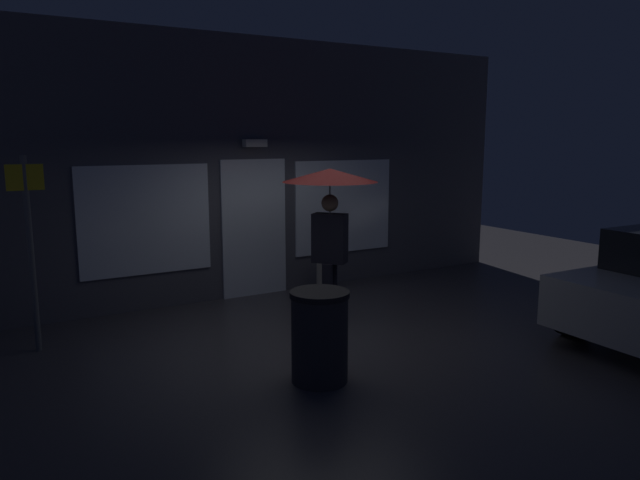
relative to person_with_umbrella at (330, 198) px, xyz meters
The scene contains 6 objects.
ground_plane 1.79m from the person_with_umbrella, 130.90° to the right, with size 18.00×18.00×0.00m, color #423F44.
building_facade 2.03m from the person_with_umbrella, 98.91° to the left, with size 10.11×0.48×4.09m.
person_with_umbrella is the anchor object (origin of this frame).
street_sign_post 3.74m from the person_with_umbrella, 168.22° to the left, with size 0.40×0.07×2.34m.
sidewalk_bollard 2.06m from the person_with_umbrella, 61.16° to the left, with size 0.30×0.30×0.66m, color #9E998E.
trash_bin 2.42m from the person_with_umbrella, 124.29° to the right, with size 0.62×0.62×0.97m.
Camera 1 is at (-3.86, -6.47, 2.53)m, focal length 33.31 mm.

